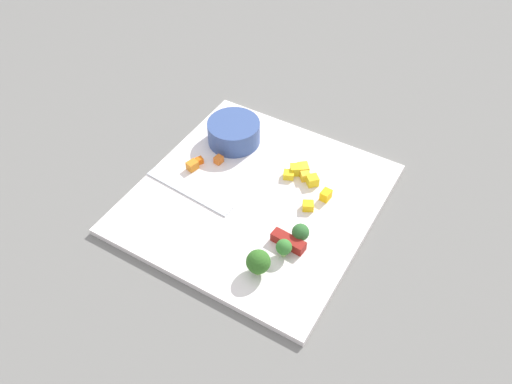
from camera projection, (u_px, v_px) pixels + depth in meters
ground_plane at (256, 201)px, 0.92m from camera, size 4.00×4.00×0.00m
cutting_board at (256, 198)px, 0.92m from camera, size 0.41×0.40×0.01m
prep_bowl at (234, 132)px, 1.00m from camera, size 0.10×0.10×0.04m
chef_knife at (244, 219)px, 0.87m from camera, size 0.05×0.33×0.02m
carrot_dice_0 at (219, 160)px, 0.97m from camera, size 0.02×0.01×0.01m
carrot_dice_1 at (199, 161)px, 0.97m from camera, size 0.02×0.02×0.01m
carrot_dice_2 at (194, 164)px, 0.96m from camera, size 0.02×0.02×0.02m
pepper_dice_0 at (289, 175)px, 0.94m from camera, size 0.02×0.02×0.01m
pepper_dice_1 at (326, 195)px, 0.90m from camera, size 0.02×0.02×0.02m
pepper_dice_2 at (296, 170)px, 0.95m from camera, size 0.03×0.03×0.02m
pepper_dice_3 at (308, 206)px, 0.89m from camera, size 0.02×0.02×0.01m
pepper_dice_4 at (312, 180)px, 0.93m from camera, size 0.03×0.03×0.02m
pepper_dice_5 at (305, 176)px, 0.94m from camera, size 0.02×0.02×0.02m
pepper_dice_6 at (303, 169)px, 0.95m from camera, size 0.03×0.03×0.02m
broccoli_floret_0 at (301, 232)px, 0.84m from camera, size 0.03×0.03×0.03m
broccoli_floret_1 at (258, 262)px, 0.79m from camera, size 0.04×0.04×0.04m
broccoli_floret_2 at (284, 247)px, 0.81m from camera, size 0.03×0.03×0.03m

